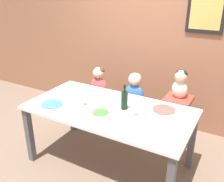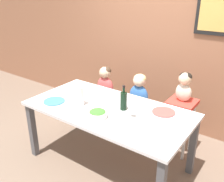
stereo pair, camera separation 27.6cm
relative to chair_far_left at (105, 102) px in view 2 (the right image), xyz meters
The scene contains 16 objects.
ground_plane 1.00m from the chair_far_left, 50.70° to the right, with size 14.00×14.00×0.00m, color #705B4C.
wall_back 1.28m from the chair_far_left, 46.23° to the left, with size 10.00×0.09×2.70m.
dining_table 0.96m from the chair_far_left, 50.70° to the right, with size 1.85×0.95×0.75m.
chair_far_left is the anchor object (origin of this frame).
chair_far_center 0.57m from the chair_far_left, ahead, with size 0.38×0.38×0.47m.
chair_right_highchair 1.18m from the chair_far_left, ahead, with size 0.32×0.33×0.73m.
person_child_left 0.33m from the chair_far_left, 90.00° to the left, with size 0.27×0.17×0.47m.
person_child_center 0.66m from the chair_far_left, ahead, with size 0.27×0.17×0.47m.
person_baby_right 1.29m from the chair_far_left, ahead, with size 0.19×0.16×0.36m.
wine_bottle 1.09m from the chair_far_left, 41.03° to the right, with size 0.07×0.07×0.28m.
paper_towel_roll 1.00m from the chair_far_left, 72.36° to the right, with size 0.11×0.11×0.22m.
wine_glass_near 1.27m from the chair_far_left, 39.75° to the right, with size 0.07×0.07×0.18m.
salad_bowl_large 1.21m from the chair_far_left, 56.77° to the right, with size 0.20×0.20×0.09m.
dinner_plate_front_left 1.02m from the chair_far_left, 91.88° to the right, with size 0.25×0.25×0.01m.
dinner_plate_back_left 0.58m from the chair_far_left, 77.92° to the right, with size 0.25×0.25×0.01m.
dinner_plate_back_right 1.27m from the chair_far_left, 21.84° to the right, with size 0.25×0.25×0.01m.
Camera 2 is at (1.48, -2.00, 2.01)m, focal length 40.00 mm.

